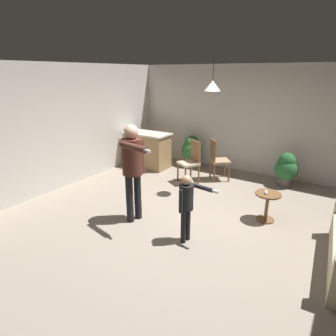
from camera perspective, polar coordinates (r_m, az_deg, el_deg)
name	(u,v)px	position (r m, az deg, el deg)	size (l,w,h in m)	color
ground	(188,220)	(5.20, 3.94, -10.26)	(7.68, 7.68, 0.00)	gray
wall_back	(251,120)	(7.61, 16.21, 9.11)	(6.40, 0.10, 2.70)	beige
wall_left	(63,127)	(6.81, -20.20, 7.67)	(0.10, 6.40, 2.70)	beige
kitchen_counter	(147,150)	(7.90, -4.15, 3.65)	(1.26, 0.66, 0.95)	#99754C
side_table_by_couch	(267,203)	(5.32, 19.09, -6.67)	(0.44, 0.44, 0.52)	brown
person_adult	(133,163)	(4.82, -6.99, 0.95)	(0.79, 0.60, 1.70)	black
person_child	(187,202)	(4.29, 3.73, -6.66)	(0.58, 0.31, 1.09)	black
dining_chair_by_counter	(191,160)	(6.73, 4.63, 1.58)	(0.57, 0.57, 1.00)	brown
dining_chair_near_wall	(217,158)	(6.96, 9.76, 1.95)	(0.59, 0.59, 1.00)	brown
potted_plant_corner	(192,149)	(7.97, 4.74, 3.74)	(0.56, 0.56, 0.86)	#B7B2AD
potted_plant_by_wall	(286,168)	(7.03, 22.45, 0.00)	(0.52, 0.52, 0.79)	#4C4742
spare_remote_on_table	(266,193)	(5.22, 18.91, -4.63)	(0.04, 0.13, 0.04)	white
ceiling_light_pendant	(213,86)	(5.81, 8.85, 15.85)	(0.32, 0.32, 0.55)	silver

